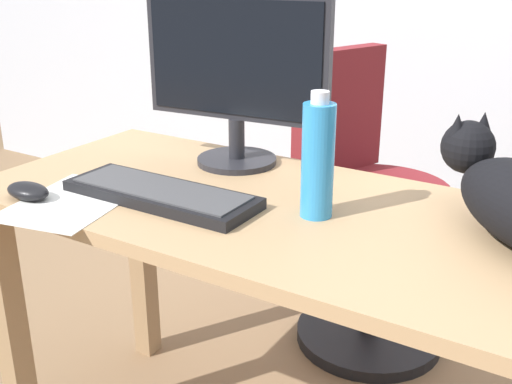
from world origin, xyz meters
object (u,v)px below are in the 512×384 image
object	(u,v)px
keyboard	(161,194)
computer_mouse	(28,191)
water_bottle	(318,159)
office_chair	(364,221)
monitor	(236,74)

from	to	relation	value
keyboard	computer_mouse	xyz separation A→B (m)	(-0.25, -0.15, 0.00)
water_bottle	keyboard	bearing A→B (deg)	-163.20
office_chair	keyboard	xyz separation A→B (m)	(-0.15, -0.80, 0.33)
keyboard	water_bottle	bearing A→B (deg)	16.80
office_chair	computer_mouse	world-z (taller)	office_chair
office_chair	computer_mouse	distance (m)	1.08
keyboard	computer_mouse	bearing A→B (deg)	-149.13
office_chair	monitor	distance (m)	0.76
monitor	water_bottle	bearing A→B (deg)	-31.53
office_chair	keyboard	size ratio (longest dim) A/B	2.18
office_chair	monitor	size ratio (longest dim) A/B	1.99
keyboard	computer_mouse	distance (m)	0.29
computer_mouse	office_chair	bearing A→B (deg)	67.15
office_chair	keyboard	bearing A→B (deg)	-100.87
office_chair	monitor	world-z (taller)	monitor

